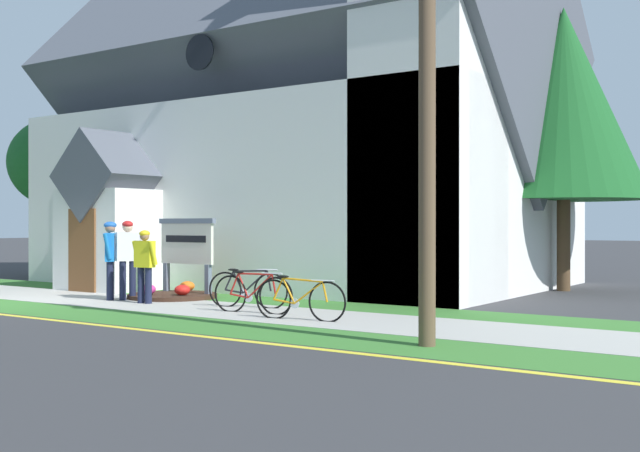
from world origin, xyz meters
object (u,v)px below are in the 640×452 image
at_px(church_sign, 187,245).
at_px(bicycle_green, 300,299).
at_px(utility_pole, 420,23).
at_px(yard_deciduous_tree, 61,163).
at_px(bicycle_white, 248,289).
at_px(cyclist_in_yellow_jersey, 110,254).
at_px(cyclist_in_white_jersey, 145,261).
at_px(cyclist_in_red_jersey, 128,253).
at_px(bicycle_orange, 252,293).
at_px(roadside_conifer, 564,104).

bearing_deg(church_sign, bicycle_green, -24.25).
relative_size(utility_pole, yard_deciduous_tree, 1.56).
xyz_separation_m(bicycle_white, cyclist_in_yellow_jersey, (-3.56, -0.52, 0.67)).
relative_size(bicycle_green, utility_pole, 0.22).
xyz_separation_m(bicycle_white, bicycle_green, (2.11, -1.09, -0.01)).
relative_size(cyclist_in_white_jersey, utility_pole, 0.19).
bearing_deg(cyclist_in_yellow_jersey, cyclist_in_red_jersey, 28.99).
height_order(bicycle_orange, cyclist_in_white_jersey, cyclist_in_white_jersey).
relative_size(bicycle_green, cyclist_in_red_jersey, 1.01).
relative_size(bicycle_white, cyclist_in_white_jersey, 1.08).
height_order(bicycle_green, utility_pole, utility_pole).
relative_size(bicycle_white, cyclist_in_yellow_jersey, 0.97).
distance_m(cyclist_in_yellow_jersey, roadside_conifer, 11.86).
relative_size(bicycle_white, cyclist_in_red_jersey, 0.96).
distance_m(church_sign, roadside_conifer, 10.19).
bearing_deg(bicycle_white, cyclist_in_red_jersey, -174.19).
distance_m(bicycle_green, roadside_conifer, 10.08).
distance_m(cyclist_in_white_jersey, roadside_conifer, 11.24).
relative_size(church_sign, cyclist_in_red_jersey, 1.03).
height_order(cyclist_in_yellow_jersey, utility_pole, utility_pole).
xyz_separation_m(bicycle_white, roadside_conifer, (4.06, 7.76, 4.41)).
xyz_separation_m(cyclist_in_yellow_jersey, roadside_conifer, (7.63, 8.28, 3.74)).
height_order(church_sign, cyclist_in_red_jersey, church_sign).
bearing_deg(cyclist_in_red_jersey, church_sign, 73.20).
xyz_separation_m(bicycle_white, yard_deciduous_tree, (-11.52, 4.23, 3.35)).
relative_size(bicycle_orange, cyclist_in_red_jersey, 0.98).
height_order(bicycle_white, cyclist_in_white_jersey, cyclist_in_white_jersey).
bearing_deg(yard_deciduous_tree, utility_pole, -21.83).
bearing_deg(cyclist_in_white_jersey, utility_pole, -13.74).
bearing_deg(roadside_conifer, cyclist_in_yellow_jersey, -132.64).
xyz_separation_m(roadside_conifer, yard_deciduous_tree, (-15.58, -3.53, -1.06)).
bearing_deg(church_sign, cyclist_in_yellow_jersey, -115.72).
height_order(church_sign, bicycle_orange, church_sign).
xyz_separation_m(bicycle_green, cyclist_in_yellow_jersey, (-5.67, 0.57, 0.67)).
distance_m(bicycle_white, cyclist_in_red_jersey, 3.30).
height_order(bicycle_green, roadside_conifer, roadside_conifer).
bearing_deg(cyclist_in_yellow_jersey, bicycle_orange, -2.61).
relative_size(cyclist_in_yellow_jersey, yard_deciduous_tree, 0.34).
distance_m(bicycle_orange, cyclist_in_white_jersey, 3.11).
height_order(bicycle_orange, utility_pole, utility_pole).
xyz_separation_m(bicycle_orange, cyclist_in_yellow_jersey, (-4.28, 0.20, 0.67)).
xyz_separation_m(utility_pole, roadside_conifer, (-1.15, 10.23, 0.25)).
bearing_deg(cyclist_in_red_jersey, utility_pole, -14.30).
bearing_deg(cyclist_in_white_jersey, cyclist_in_yellow_jersey, 175.06).
relative_size(bicycle_white, yard_deciduous_tree, 0.32).
relative_size(cyclist_in_white_jersey, cyclist_in_yellow_jersey, 0.89).
xyz_separation_m(cyclist_in_white_jersey, roadside_conifer, (6.40, 8.39, 3.88)).
relative_size(cyclist_in_red_jersey, yard_deciduous_tree, 0.34).
distance_m(bicycle_white, cyclist_in_yellow_jersey, 3.66).
relative_size(bicycle_green, roadside_conifer, 0.25).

